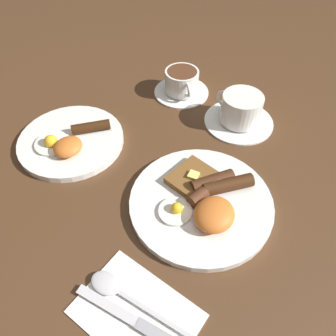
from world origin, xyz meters
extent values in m
plane|color=#4C301C|center=(0.00, 0.00, 0.00)|extent=(3.00, 3.00, 0.00)
cylinder|color=white|center=(0.00, 0.00, 0.01)|extent=(0.28, 0.28, 0.01)
cylinder|color=white|center=(-0.05, 0.03, 0.02)|extent=(0.06, 0.06, 0.01)
sphere|color=yellow|center=(-0.05, 0.03, 0.03)|extent=(0.02, 0.02, 0.02)
ellipsoid|color=orange|center=(-0.03, -0.04, 0.03)|extent=(0.08, 0.07, 0.04)
cylinder|color=#3D210F|center=(0.05, -0.03, 0.03)|extent=(0.09, 0.09, 0.03)
cylinder|color=#442412|center=(0.04, 0.00, 0.03)|extent=(0.09, 0.07, 0.03)
cylinder|color=#4B2816|center=(0.02, 0.00, 0.03)|extent=(0.09, 0.05, 0.03)
cube|color=brown|center=(0.03, 0.04, 0.02)|extent=(0.10, 0.09, 0.01)
cube|color=#F4E072|center=(0.03, 0.04, 0.03)|extent=(0.02, 0.02, 0.01)
cylinder|color=white|center=(-0.01, 0.33, 0.01)|extent=(0.24, 0.24, 0.01)
cylinder|color=white|center=(-0.04, 0.35, 0.02)|extent=(0.08, 0.08, 0.01)
sphere|color=yellow|center=(-0.05, 0.35, 0.03)|extent=(0.03, 0.03, 0.03)
ellipsoid|color=orange|center=(-0.04, 0.31, 0.03)|extent=(0.06, 0.06, 0.03)
cylinder|color=#351D0B|center=(0.04, 0.31, 0.03)|extent=(0.08, 0.08, 0.02)
cylinder|color=white|center=(0.27, 0.04, 0.00)|extent=(0.17, 0.17, 0.01)
cylinder|color=white|center=(0.27, 0.04, 0.04)|extent=(0.10, 0.10, 0.07)
cylinder|color=#56331E|center=(0.27, 0.04, 0.07)|extent=(0.08, 0.08, 0.00)
torus|color=white|center=(0.27, 0.09, 0.05)|extent=(0.01, 0.05, 0.05)
cylinder|color=white|center=(0.29, 0.22, 0.00)|extent=(0.15, 0.15, 0.01)
cylinder|color=white|center=(0.29, 0.22, 0.04)|extent=(0.09, 0.09, 0.06)
cylinder|color=#56331E|center=(0.29, 0.22, 0.06)|extent=(0.08, 0.08, 0.00)
torus|color=white|center=(0.27, 0.19, 0.04)|extent=(0.03, 0.04, 0.04)
cube|color=white|center=(-0.23, -0.02, 0.00)|extent=(0.14, 0.19, 0.01)
cube|color=silver|center=(-0.25, 0.03, 0.01)|extent=(0.02, 0.11, 0.00)
ellipsoid|color=silver|center=(-0.22, 0.05, 0.01)|extent=(0.04, 0.05, 0.01)
cube|color=silver|center=(-0.22, -0.04, 0.01)|extent=(0.01, 0.14, 0.00)
camera|label=1|loc=(-0.34, -0.15, 0.53)|focal=35.00mm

